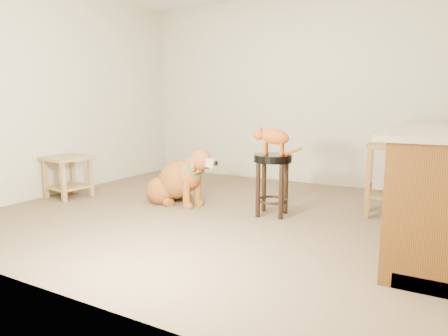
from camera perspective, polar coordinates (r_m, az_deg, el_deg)
The scene contains 8 objects.
floor at distance 4.14m, azimuth -0.29°, elevation -6.54°, with size 4.50×4.00×0.01m, color brown.
room_shell at distance 4.02m, azimuth -0.31°, elevation 17.11°, with size 4.54×4.04×2.62m.
cabinet_run at distance 3.83m, azimuth 28.45°, elevation -2.21°, with size 0.70×2.56×0.94m.
padded_stool at distance 4.02m, azimuth 6.95°, elevation -0.62°, with size 0.38×0.38×0.62m.
wood_stool at distance 4.28m, azimuth 22.12°, elevation -1.50°, with size 0.43×0.43×0.73m.
side_table at distance 5.14m, azimuth -21.43°, elevation -0.32°, with size 0.53×0.53×0.50m.
golden_retriever at distance 4.51m, azimuth -6.57°, elevation -1.91°, with size 1.07×0.58×0.69m.
tabby_kitten at distance 3.98m, azimuth 6.89°, elevation 4.36°, with size 0.48×0.24×0.31m.
Camera 1 is at (1.95, -3.47, 1.13)m, focal length 32.00 mm.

